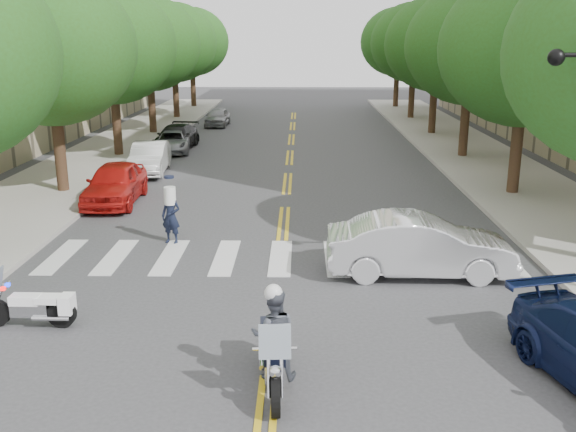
{
  "coord_description": "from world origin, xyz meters",
  "views": [
    {
      "loc": [
        0.54,
        -10.45,
        5.96
      ],
      "look_at": [
        0.21,
        6.22,
        1.3
      ],
      "focal_mm": 40.0,
      "sensor_mm": 36.0,
      "label": 1
    }
  ],
  "objects_px": {
    "motorcycle_police": "(274,341)",
    "officer_standing": "(171,216)",
    "convertible": "(420,246)",
    "motorcycle_parked": "(37,307)"
  },
  "relations": [
    {
      "from": "motorcycle_police",
      "to": "officer_standing",
      "type": "bearing_deg",
      "value": -71.14
    },
    {
      "from": "motorcycle_police",
      "to": "convertible",
      "type": "height_order",
      "value": "motorcycle_police"
    },
    {
      "from": "motorcycle_parked",
      "to": "officer_standing",
      "type": "relative_size",
      "value": 1.22
    },
    {
      "from": "motorcycle_police",
      "to": "convertible",
      "type": "bearing_deg",
      "value": -126.34
    },
    {
      "from": "motorcycle_parked",
      "to": "convertible",
      "type": "bearing_deg",
      "value": -68.54
    },
    {
      "from": "convertible",
      "to": "officer_standing",
      "type": "bearing_deg",
      "value": 70.9
    },
    {
      "from": "officer_standing",
      "to": "convertible",
      "type": "relative_size",
      "value": 0.35
    },
    {
      "from": "motorcycle_police",
      "to": "motorcycle_parked",
      "type": "distance_m",
      "value": 5.63
    },
    {
      "from": "motorcycle_parked",
      "to": "motorcycle_police",
      "type": "bearing_deg",
      "value": -113.26
    },
    {
      "from": "motorcycle_parked",
      "to": "convertible",
      "type": "relative_size",
      "value": 0.42
    }
  ]
}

